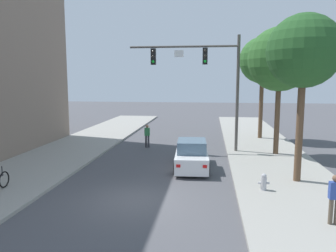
# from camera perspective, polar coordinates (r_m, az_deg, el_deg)

# --- Properties ---
(ground_plane) EXTENTS (120.00, 120.00, 0.00)m
(ground_plane) POSITION_cam_1_polar(r_m,az_deg,el_deg) (13.63, -5.42, -12.63)
(ground_plane) COLOR #4C4C51
(sidewalk_right) EXTENTS (5.00, 60.00, 0.15)m
(sidewalk_right) POSITION_cam_1_polar(r_m,az_deg,el_deg) (13.79, 22.70, -12.65)
(sidewalk_right) COLOR #99968E
(sidewalk_right) RESTS_ON ground
(traffic_signal_mast) EXTENTS (7.17, 0.38, 7.50)m
(traffic_signal_mast) POSITION_cam_1_polar(r_m,az_deg,el_deg) (21.86, 6.58, 9.40)
(traffic_signal_mast) COLOR #514C47
(traffic_signal_mast) RESTS_ON sidewalk_right
(car_lead_white) EXTENTS (2.01, 4.32, 1.60)m
(car_lead_white) POSITION_cam_1_polar(r_m,az_deg,el_deg) (18.01, 4.11, -5.13)
(car_lead_white) COLOR silver
(car_lead_white) RESTS_ON ground
(pedestrian_crossing_road) EXTENTS (0.36, 0.22, 1.64)m
(pedestrian_crossing_road) POSITION_cam_1_polar(r_m,az_deg,el_deg) (23.66, -3.61, -1.53)
(pedestrian_crossing_road) COLOR #333338
(pedestrian_crossing_road) RESTS_ON ground
(pedestrian_sidewalk_right_walker) EXTENTS (0.36, 0.22, 1.64)m
(pedestrian_sidewalk_right_walker) POSITION_cam_1_polar(r_m,az_deg,el_deg) (12.06, 26.85, -10.89)
(pedestrian_sidewalk_right_walker) COLOR brown
(pedestrian_sidewalk_right_walker) RESTS_ON sidewalk_right
(fire_hydrant) EXTENTS (0.48, 0.24, 0.72)m
(fire_hydrant) POSITION_cam_1_polar(r_m,az_deg,el_deg) (14.75, 16.21, -9.24)
(fire_hydrant) COLOR #B2B2B7
(fire_hydrant) RESTS_ON sidewalk_right
(street_tree_nearest) EXTENTS (3.27, 3.27, 7.54)m
(street_tree_nearest) POSITION_cam_1_polar(r_m,az_deg,el_deg) (16.06, 22.41, 11.73)
(street_tree_nearest) COLOR brown
(street_tree_nearest) RESTS_ON sidewalk_right
(street_tree_second) EXTENTS (3.94, 3.94, 7.88)m
(street_tree_second) POSITION_cam_1_polar(r_m,az_deg,el_deg) (21.73, 18.75, 10.80)
(street_tree_second) COLOR brown
(street_tree_second) RESTS_ON sidewalk_right
(street_tree_third) EXTENTS (3.66, 3.66, 8.04)m
(street_tree_third) POSITION_cam_1_polar(r_m,az_deg,el_deg) (27.52, 16.05, 10.81)
(street_tree_third) COLOR brown
(street_tree_third) RESTS_ON sidewalk_right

